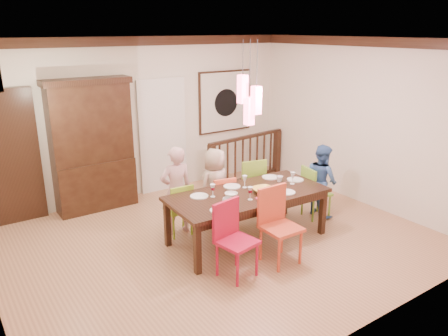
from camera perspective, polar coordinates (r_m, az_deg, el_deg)
floor at (r=6.62m, az=-0.60°, el=-9.51°), size 6.00×6.00×0.00m
ceiling at (r=5.88m, az=-0.69°, el=16.47°), size 6.00×6.00×0.00m
wall_back at (r=8.23m, az=-10.43°, el=6.41°), size 6.00×0.00×6.00m
wall_right at (r=8.10m, az=17.37°, el=5.71°), size 0.00×5.00×5.00m
crown_molding at (r=5.88m, az=-0.69°, el=15.69°), size 6.00×5.00×0.16m
panel_door at (r=7.65m, az=-26.65°, el=0.83°), size 1.04×0.07×2.24m
white_doorway at (r=8.43m, az=-8.01°, el=4.01°), size 0.97×0.05×2.22m
painting at (r=9.04m, az=0.17°, el=8.67°), size 1.25×0.06×1.25m
pendant_cluster at (r=6.02m, az=3.33°, el=8.89°), size 0.27×0.21×1.14m
dining_table at (r=6.40m, az=3.10°, el=-3.86°), size 2.38×1.16×0.75m
chair_far_left at (r=6.70m, az=-6.04°, el=-4.84°), size 0.39×0.39×0.82m
chair_far_mid at (r=6.99m, az=-0.39°, el=-3.75°), size 0.44×0.44×0.82m
chair_far_right at (r=7.44m, az=3.31°, el=-1.71°), size 0.53×0.53×0.97m
chair_near_left at (r=5.52m, az=1.74°, el=-8.87°), size 0.52×0.52×0.98m
chair_near_mid at (r=5.86m, az=7.52°, el=-7.00°), size 0.47×0.47×1.03m
chair_end_right at (r=7.39m, az=12.03°, el=-2.64°), size 0.46×0.46×0.88m
china_hutch at (r=7.75m, az=-16.84°, el=2.85°), size 1.43×0.46×2.26m
balustrade at (r=8.98m, az=2.94°, el=1.39°), size 1.98×0.30×0.96m
person_far_left at (r=6.66m, az=-6.26°, el=-2.95°), size 0.53×0.38×1.38m
person_far_mid at (r=7.00m, az=-1.16°, el=-2.39°), size 0.66×0.49×1.24m
person_end_right at (r=7.48m, az=12.61°, el=-1.56°), size 0.56×0.66×1.22m
serving_bowl at (r=6.37m, az=5.14°, el=-2.93°), size 0.35×0.35×0.08m
small_bowl at (r=6.21m, az=0.94°, el=-3.53°), size 0.25×0.25×0.06m
cup_left at (r=5.93m, az=0.38°, el=-4.36°), size 0.13×0.13×0.10m
cup_right at (r=6.85m, az=7.26°, el=-1.43°), size 0.13×0.13×0.09m
plate_far_left at (r=6.23m, az=-3.26°, el=-3.69°), size 0.26×0.26×0.01m
plate_far_mid at (r=6.59m, az=1.04°, el=-2.42°), size 0.26×0.26×0.01m
plate_far_right at (r=7.03m, az=6.06°, el=-1.20°), size 0.26×0.26×0.01m
plate_near_left at (r=5.75m, az=-0.58°, el=-5.55°), size 0.26×0.26×0.01m
plate_near_mid at (r=6.43m, az=8.14°, el=-3.14°), size 0.26×0.26×0.01m
plate_end_right at (r=6.97m, az=9.28°, el=-1.53°), size 0.26×0.26×0.01m
wine_glass_a at (r=6.18m, az=-1.48°, el=-2.97°), size 0.08×0.08×0.19m
wine_glass_b at (r=6.54m, az=2.73°, el=-1.78°), size 0.08×0.08×0.19m
wine_glass_c at (r=6.09m, az=3.45°, el=-3.33°), size 0.08×0.08×0.19m
wine_glass_d at (r=6.77m, az=8.94°, el=-1.31°), size 0.08×0.08×0.19m
napkin at (r=6.16m, az=5.12°, el=-3.98°), size 0.18×0.14×0.01m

